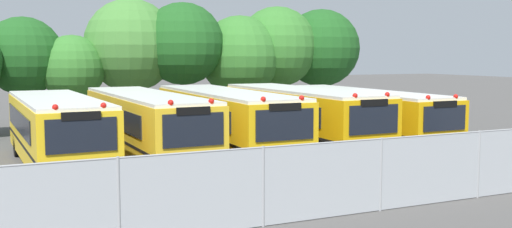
% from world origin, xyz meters
% --- Properties ---
extents(ground_plane, '(160.00, 160.00, 0.00)m').
position_xyz_m(ground_plane, '(0.00, 0.00, 0.00)').
color(ground_plane, '#514F4C').
extents(school_bus_0, '(2.79, 10.05, 2.67)m').
position_xyz_m(school_bus_0, '(-6.67, -0.05, 1.41)').
color(school_bus_0, yellow).
rests_on(school_bus_0, ground_plane).
extents(school_bus_1, '(2.66, 10.85, 2.72)m').
position_xyz_m(school_bus_1, '(-3.41, -0.08, 1.43)').
color(school_bus_1, yellow).
rests_on(school_bus_1, ground_plane).
extents(school_bus_2, '(2.77, 11.15, 2.73)m').
position_xyz_m(school_bus_2, '(-0.10, 0.03, 1.44)').
color(school_bus_2, yellow).
rests_on(school_bus_2, ground_plane).
extents(school_bus_3, '(2.61, 10.69, 2.74)m').
position_xyz_m(school_bus_3, '(3.33, -0.15, 1.44)').
color(school_bus_3, '#EAA80C').
rests_on(school_bus_3, ground_plane).
extents(school_bus_4, '(2.60, 11.12, 2.57)m').
position_xyz_m(school_bus_4, '(6.73, 0.16, 1.36)').
color(school_bus_4, '#EAA80C').
rests_on(school_bus_4, ground_plane).
extents(tree_1, '(4.12, 4.12, 6.07)m').
position_xyz_m(tree_1, '(-6.92, 11.05, 3.92)').
color(tree_1, '#4C3823').
rests_on(tree_1, ground_plane).
extents(tree_2, '(3.48, 3.48, 5.13)m').
position_xyz_m(tree_2, '(-4.65, 10.46, 3.37)').
color(tree_2, '#4C3823').
rests_on(tree_2, ground_plane).
extents(tree_3, '(5.19, 5.19, 7.19)m').
position_xyz_m(tree_3, '(-1.27, 10.78, 4.67)').
color(tree_3, '#4C3823').
rests_on(tree_3, ground_plane).
extents(tree_4, '(4.65, 4.63, 7.00)m').
position_xyz_m(tree_4, '(1.12, 9.82, 4.63)').
color(tree_4, '#4C3823').
rests_on(tree_4, ground_plane).
extents(tree_5, '(4.79, 4.79, 6.38)m').
position_xyz_m(tree_5, '(4.91, 10.00, 4.06)').
color(tree_5, '#4C3823').
rests_on(tree_5, ground_plane).
extents(tree_6, '(4.92, 4.92, 7.00)m').
position_xyz_m(tree_6, '(7.44, 10.22, 4.61)').
color(tree_6, '#4C3823').
rests_on(tree_6, ground_plane).
extents(tree_7, '(4.87, 4.87, 6.94)m').
position_xyz_m(tree_7, '(10.67, 10.03, 4.57)').
color(tree_7, '#4C3823').
rests_on(tree_7, ground_plane).
extents(chainlink_fence, '(20.42, 0.07, 1.93)m').
position_xyz_m(chainlink_fence, '(0.23, -9.97, 1.00)').
color(chainlink_fence, '#9EA0A3').
rests_on(chainlink_fence, ground_plane).
extents(traffic_cone, '(0.44, 0.44, 0.58)m').
position_xyz_m(traffic_cone, '(-4.99, -8.48, 0.29)').
color(traffic_cone, '#EA5914').
rests_on(traffic_cone, ground_plane).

